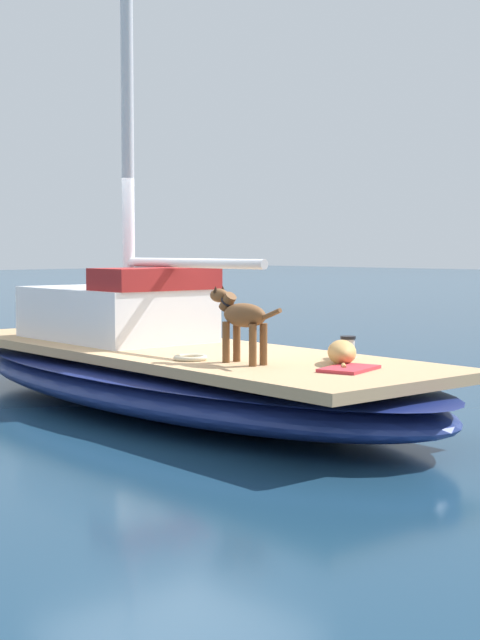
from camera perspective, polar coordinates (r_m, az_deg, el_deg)
name	(u,v)px	position (r m, az deg, el deg)	size (l,w,h in m)	color
ground_plane	(177,409)	(10.10, -3.88, -5.40)	(120.00, 120.00, 0.00)	navy
sailboat_main	(176,378)	(10.05, -3.89, -3.52)	(2.85, 7.35, 0.66)	navy
cabin_house	(119,310)	(10.90, -7.36, 0.61)	(1.50, 2.28, 0.84)	silver
dog_tan	(342,352)	(8.63, 6.20, -1.95)	(0.75, 0.72, 0.22)	tan
dog_brown	(241,318)	(8.57, 0.07, 0.15)	(0.23, 0.94, 0.70)	brown
deck_winch	(348,348)	(9.11, 6.58, -1.67)	(0.16, 0.16, 0.21)	#B7B7BC
coiled_rope	(190,358)	(8.88, -3.04, -2.30)	(0.32, 0.32, 0.04)	beige
deck_towel	(349,369)	(8.17, 6.64, -2.96)	(0.56, 0.36, 0.03)	#C6333D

